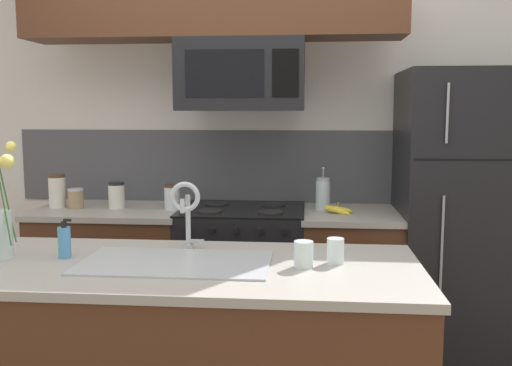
{
  "coord_description": "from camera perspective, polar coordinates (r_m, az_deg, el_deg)",
  "views": [
    {
      "loc": [
        0.4,
        -2.54,
        1.52
      ],
      "look_at": [
        0.14,
        0.27,
        1.16
      ],
      "focal_mm": 40.0,
      "sensor_mm": 36.0,
      "label": 1
    }
  ],
  "objects": [
    {
      "name": "storage_jar_tall",
      "position": [
        3.81,
        -19.26,
        -0.74
      ],
      "size": [
        0.1,
        0.1,
        0.21
      ],
      "color": "silver",
      "rests_on": "back_counter_left"
    },
    {
      "name": "kitchen_sink",
      "position": [
        2.35,
        -8.03,
        -9.58
      ],
      "size": [
        0.76,
        0.43,
        0.16
      ],
      "color": "#ADAFB5",
      "rests_on": "island_counter"
    },
    {
      "name": "back_counter_right",
      "position": [
        3.61,
        9.33,
        -9.97
      ],
      "size": [
        0.59,
        0.65,
        0.91
      ],
      "color": "#4C2B19",
      "rests_on": "ground"
    },
    {
      "name": "banana_bunch",
      "position": [
        3.43,
        8.23,
        -2.66
      ],
      "size": [
        0.19,
        0.12,
        0.08
      ],
      "color": "yellow",
      "rests_on": "back_counter_right"
    },
    {
      "name": "splash_band",
      "position": [
        3.8,
        -0.81,
        1.69
      ],
      "size": [
        3.12,
        0.01,
        0.48
      ],
      "primitive_type": "cube",
      "color": "#4C4C51",
      "rests_on": "rear_partition"
    },
    {
      "name": "storage_jar_medium",
      "position": [
        3.75,
        -17.57,
        -1.48
      ],
      "size": [
        0.1,
        0.1,
        0.12
      ],
      "color": "#997F5B",
      "rests_on": "back_counter_left"
    },
    {
      "name": "french_press",
      "position": [
        3.54,
        6.71,
        -1.08
      ],
      "size": [
        0.09,
        0.09,
        0.27
      ],
      "color": "silver",
      "rests_on": "back_counter_right"
    },
    {
      "name": "microwave",
      "position": [
        3.45,
        -1.44,
        10.69
      ],
      "size": [
        0.74,
        0.4,
        0.42
      ],
      "color": "black"
    },
    {
      "name": "storage_jar_squat",
      "position": [
        3.57,
        -8.37,
        -1.4
      ],
      "size": [
        0.1,
        0.1,
        0.15
      ],
      "color": "silver",
      "rests_on": "back_counter_left"
    },
    {
      "name": "storage_jar_short",
      "position": [
        3.67,
        -13.77,
        -1.21
      ],
      "size": [
        0.1,
        0.1,
        0.16
      ],
      "color": "silver",
      "rests_on": "back_counter_left"
    },
    {
      "name": "sink_faucet",
      "position": [
        2.49,
        -7.01,
        -2.3
      ],
      "size": [
        0.14,
        0.14,
        0.31
      ],
      "color": "#B7BABF",
      "rests_on": "island_counter"
    },
    {
      "name": "spare_glass",
      "position": [
        2.32,
        7.95,
        -6.74
      ],
      "size": [
        0.07,
        0.07,
        0.1
      ],
      "color": "silver",
      "rests_on": "island_counter"
    },
    {
      "name": "stove_range",
      "position": [
        3.62,
        -1.34,
        -9.73
      ],
      "size": [
        0.76,
        0.64,
        0.93
      ],
      "color": "black",
      "rests_on": "ground"
    },
    {
      "name": "drinking_glass",
      "position": [
        2.25,
        4.77,
        -7.12
      ],
      "size": [
        0.08,
        0.08,
        0.1
      ],
      "color": "silver",
      "rests_on": "island_counter"
    },
    {
      "name": "rear_partition",
      "position": [
        3.82,
        3.76,
        3.96
      ],
      "size": [
        5.2,
        0.1,
        2.6
      ],
      "primitive_type": "cube",
      "color": "silver",
      "rests_on": "ground"
    },
    {
      "name": "refrigerator",
      "position": [
        3.65,
        20.96,
        -3.37
      ],
      "size": [
        0.9,
        0.74,
        1.75
      ],
      "color": "black",
      "rests_on": "ground"
    },
    {
      "name": "dish_soap_bottle",
      "position": [
        2.51,
        -18.61,
        -5.59
      ],
      "size": [
        0.06,
        0.05,
        0.16
      ],
      "color": "#4C93C6",
      "rests_on": "island_counter"
    },
    {
      "name": "back_counter_left",
      "position": [
        3.8,
        -14.02,
        -9.2
      ],
      "size": [
        0.93,
        0.65,
        0.91
      ],
      "color": "#4C2B19",
      "rests_on": "ground"
    }
  ]
}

